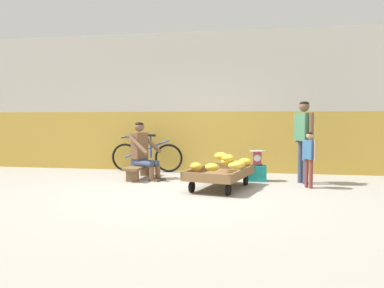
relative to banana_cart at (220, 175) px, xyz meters
name	(u,v)px	position (x,y,z in m)	size (l,w,h in m)	color
ground_plane	(177,194)	(-0.64, -0.57, -0.24)	(80.00, 80.00, 0.00)	#A39E93
back_wall	(203,102)	(-0.64, 2.24, 1.35)	(16.00, 0.30, 3.17)	gold
banana_cart	(220,175)	(0.00, 0.00, 0.00)	(1.15, 1.60, 0.36)	brown
banana_pile	(226,163)	(0.09, 0.01, 0.22)	(1.06, 1.15, 0.26)	yellow
low_bench	(140,169)	(-1.72, 0.84, -0.04)	(0.36, 1.11, 0.27)	brown
vendor_seated	(143,151)	(-1.64, 0.80, 0.33)	(0.74, 0.63, 1.14)	brown
plastic_crate	(257,173)	(0.62, 0.97, -0.09)	(0.36, 0.28, 0.30)	#19847F
weighing_scale	(257,158)	(0.62, 0.97, 0.21)	(0.30, 0.30, 0.29)	#28282D
bicycle_near_left	(147,156)	(-1.88, 1.85, 0.11)	(1.66, 0.48, 0.86)	black
customer_adult	(304,133)	(1.47, 0.82, 0.71)	(0.34, 0.43, 1.53)	#38425B
customer_child	(309,154)	(1.52, 0.34, 0.36)	(0.23, 0.25, 0.98)	brown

